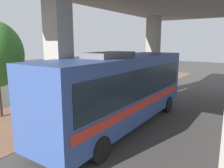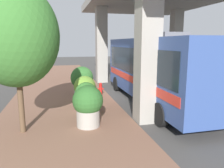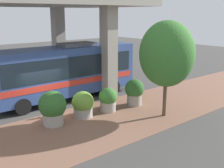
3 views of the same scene
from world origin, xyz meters
TOP-DOWN VIEW (x-y plane):
  - ground_plane at (0.00, 0.00)m, footprint 80.00×80.00m
  - sidewalk_strip at (-3.00, 0.00)m, footprint 6.00×40.00m
  - overpass at (4.00, 0.00)m, footprint 9.40×18.00m
  - bus at (2.04, -2.39)m, footprint 2.67×10.35m
  - fire_hydrant at (-0.58, -0.08)m, footprint 0.41×0.20m
  - planter_front at (-1.86, -3.02)m, footprint 1.12×1.12m
  - planter_middle at (-2.05, -5.06)m, footprint 1.24×1.24m
  - planter_back at (-1.72, -1.29)m, footprint 1.26×1.26m
  - planter_extra at (-1.68, 0.60)m, footprint 1.48×1.48m
  - street_tree_near at (-4.57, -5.05)m, footprint 3.08×3.08m

SIDE VIEW (x-z plane):
  - ground_plane at x=0.00m, z-range 0.00..0.00m
  - sidewalk_strip at x=-3.00m, z-range 0.00..0.02m
  - fire_hydrant at x=-0.58m, z-range 0.00..0.89m
  - planter_front at x=-1.86m, z-range 0.00..1.49m
  - planter_back at x=-1.72m, z-range -0.02..1.52m
  - planter_middle at x=-2.05m, z-range 0.05..1.78m
  - planter_extra at x=-1.68m, z-range 0.03..1.90m
  - bus at x=2.04m, z-range 0.16..4.02m
  - street_tree_near at x=-4.57m, z-range 0.89..6.38m
  - overpass at x=4.00m, z-range 2.58..9.49m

